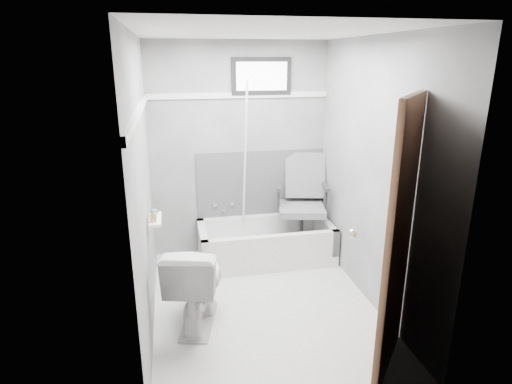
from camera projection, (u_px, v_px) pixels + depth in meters
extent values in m
plane|color=silver|center=(263.00, 305.00, 4.01)|extent=(2.60, 2.60, 0.00)
plane|color=silver|center=(265.00, 32.00, 3.29)|extent=(2.60, 2.60, 0.00)
cube|color=slate|center=(239.00, 151.00, 4.86)|extent=(2.00, 0.02, 2.40)
cube|color=slate|center=(314.00, 244.00, 2.43)|extent=(2.00, 0.02, 2.40)
cube|color=slate|center=(144.00, 188.00, 3.46)|extent=(0.02, 2.60, 2.40)
cube|color=slate|center=(373.00, 176.00, 3.84)|extent=(0.02, 2.60, 2.40)
imported|color=silver|center=(196.00, 283.00, 3.63)|extent=(0.61, 0.86, 0.77)
cube|color=#4C4C4F|center=(261.00, 183.00, 5.02)|extent=(1.50, 0.02, 0.78)
cube|color=white|center=(239.00, 95.00, 4.67)|extent=(2.00, 0.02, 0.06)
cube|color=white|center=(139.00, 111.00, 3.27)|extent=(0.02, 2.60, 0.06)
cylinder|color=white|center=(245.00, 169.00, 4.69)|extent=(0.02, 0.40, 1.92)
cube|color=white|center=(155.00, 219.00, 3.63)|extent=(0.10, 0.32, 0.02)
imported|color=tan|center=(153.00, 216.00, 3.53)|extent=(0.05, 0.05, 0.11)
imported|color=#45727F|center=(154.00, 211.00, 3.66)|extent=(0.09, 0.09, 0.09)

